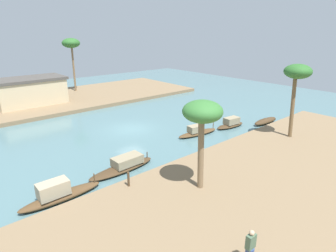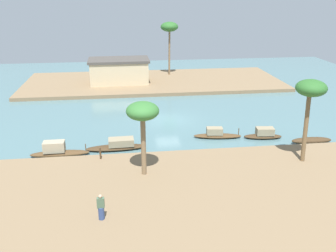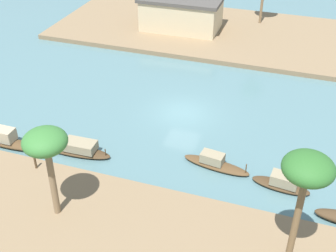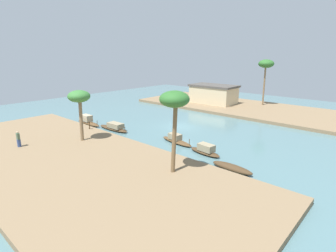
{
  "view_description": "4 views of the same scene",
  "coord_description": "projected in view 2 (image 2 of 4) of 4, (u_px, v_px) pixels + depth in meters",
  "views": [
    {
      "loc": [
        -14.17,
        -22.2,
        9.24
      ],
      "look_at": [
        2.32,
        -3.0,
        0.58
      ],
      "focal_mm": 29.7,
      "sensor_mm": 36.0,
      "label": 1
    },
    {
      "loc": [
        -4.56,
        -35.88,
        12.75
      ],
      "look_at": [
        -0.42,
        -3.47,
        0.61
      ],
      "focal_mm": 39.46,
      "sensor_mm": 36.0,
      "label": 2
    },
    {
      "loc": [
        7.86,
        -26.7,
        17.54
      ],
      "look_at": [
        0.04,
        -3.59,
        1.1
      ],
      "focal_mm": 46.73,
      "sensor_mm": 36.0,
      "label": 3
    },
    {
      "loc": [
        21.23,
        -26.13,
        9.33
      ],
      "look_at": [
        0.98,
        -3.67,
        0.98
      ],
      "focal_mm": 28.34,
      "sensor_mm": 36.0,
      "label": 4
    }
  ],
  "objects": [
    {
      "name": "sampan_with_red_awning",
      "position": [
        217.0,
        134.0,
        33.59
      ],
      "size": [
        4.42,
        1.57,
        0.97
      ],
      "rotation": [
        0.0,
        0.0,
        -0.13
      ],
      "color": "brown",
      "rests_on": "river_water"
    },
    {
      "name": "river_water",
      "position": [
        168.0,
        120.0,
        38.34
      ],
      "size": [
        68.15,
        68.15,
        0.0
      ],
      "primitive_type": "plane",
      "color": "slate",
      "rests_on": "ground"
    },
    {
      "name": "palm_tree_left_far",
      "position": [
        311.0,
        91.0,
        26.45
      ],
      "size": [
        2.22,
        2.22,
        6.28
      ],
      "color": "brown",
      "rests_on": "riverbank_left"
    },
    {
      "name": "mooring_post",
      "position": [
        100.0,
        153.0,
        28.33
      ],
      "size": [
        0.14,
        0.14,
        0.92
      ],
      "primitive_type": "cylinder",
      "color": "#4C3823",
      "rests_on": "riverbank_left"
    },
    {
      "name": "person_on_near_bank",
      "position": [
        101.0,
        208.0,
        20.79
      ],
      "size": [
        0.42,
        0.35,
        1.59
      ],
      "rotation": [
        0.0,
        0.0,
        3.12
      ],
      "color": "#33477A",
      "rests_on": "riverbank_left"
    },
    {
      "name": "sampan_near_left_bank",
      "position": [
        264.0,
        134.0,
        33.46
      ],
      "size": [
        3.53,
        1.42,
        1.01
      ],
      "rotation": [
        0.0,
        0.0,
        -0.11
      ],
      "color": "#47331E",
      "rests_on": "river_water"
    },
    {
      "name": "sampan_with_tall_canopy",
      "position": [
        118.0,
        145.0,
        31.13
      ],
      "size": [
        5.09,
        1.38,
        0.96
      ],
      "rotation": [
        0.0,
        0.0,
        0.03
      ],
      "color": "#47331E",
      "rests_on": "river_water"
    },
    {
      "name": "sampan_foreground",
      "position": [
        58.0,
        151.0,
        29.83
      ],
      "size": [
        4.74,
        1.06,
        1.29
      ],
      "rotation": [
        0.0,
        0.0,
        0.01
      ],
      "color": "brown",
      "rests_on": "river_water"
    },
    {
      "name": "palm_tree_right_tall",
      "position": [
        169.0,
        28.0,
        54.1
      ],
      "size": [
        2.58,
        2.58,
        7.84
      ],
      "color": "#7F6647",
      "rests_on": "riverbank_right"
    },
    {
      "name": "riverbank_right",
      "position": [
        154.0,
        82.0,
        53.11
      ],
      "size": [
        36.22,
        14.31,
        0.45
      ],
      "primitive_type": "cube",
      "color": "#846B4C",
      "rests_on": "ground"
    },
    {
      "name": "riverside_building",
      "position": [
        119.0,
        71.0,
        51.2
      ],
      "size": [
        8.35,
        4.93,
        3.32
      ],
      "rotation": [
        0.0,
        0.0,
        0.02
      ],
      "color": "beige",
      "rests_on": "riverbank_right"
    },
    {
      "name": "sampan_open_hull",
      "position": [
        311.0,
        140.0,
        32.4
      ],
      "size": [
        3.64,
        1.07,
        0.54
      ],
      "rotation": [
        0.0,
        0.0,
        -0.03
      ],
      "color": "#47331E",
      "rests_on": "river_water"
    },
    {
      "name": "riverbank_left",
      "position": [
        199.0,
        199.0,
        23.42
      ],
      "size": [
        36.22,
        14.31,
        0.45
      ],
      "primitive_type": "cube",
      "color": "#846B4C",
      "rests_on": "ground"
    },
    {
      "name": "palm_tree_left_near",
      "position": [
        143.0,
        114.0,
        24.71
      ],
      "size": [
        2.24,
        2.24,
        5.28
      ],
      "color": "#7F6647",
      "rests_on": "riverbank_left"
    }
  ]
}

